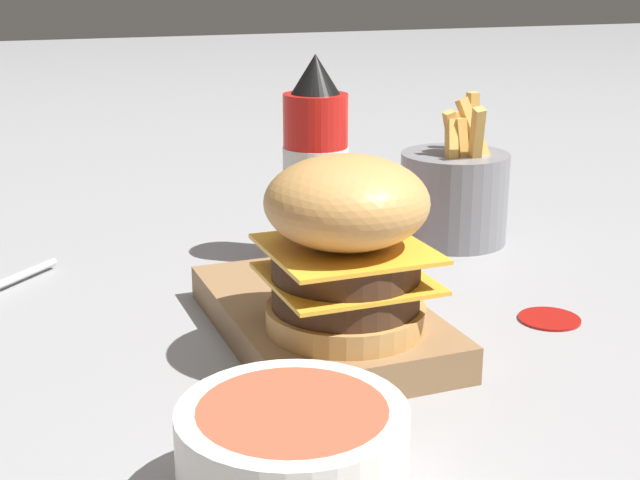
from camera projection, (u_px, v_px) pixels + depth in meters
ground_plane at (368, 307)px, 0.74m from camera, size 6.00×6.00×0.00m
serving_board at (320, 319)px, 0.68m from camera, size 0.24×0.14×0.03m
burger at (346, 242)px, 0.61m from camera, size 0.11×0.11×0.12m
ketchup_bottle at (316, 171)px, 0.84m from camera, size 0.06×0.06×0.20m
fries_basket at (454, 195)px, 0.91m from camera, size 0.11×0.11×0.15m
side_bowl at (293, 456)px, 0.46m from camera, size 0.12×0.12×0.06m
ketchup_puddle at (549, 318)px, 0.72m from camera, size 0.05×0.05×0.00m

